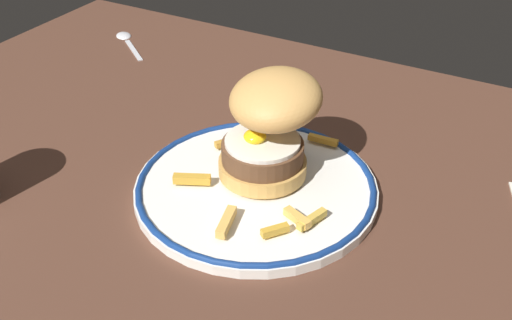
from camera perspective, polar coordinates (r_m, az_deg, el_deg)
name	(u,v)px	position (r cm, az deg, el deg)	size (l,w,h in cm)	color
ground_plane	(236,218)	(70.47, -1.89, -5.43)	(118.86, 89.68, 4.00)	#503123
dinner_plate	(256,187)	(70.38, 0.00, -2.53)	(28.13, 28.13, 1.60)	white
burger	(270,125)	(68.66, 1.30, 3.34)	(12.19, 13.38, 12.62)	tan
fries_pile	(262,181)	(69.22, 0.58, -2.01)	(18.13, 22.50, 0.99)	#EEBA47
spoon	(126,37)	(112.55, -12.16, 11.22)	(11.66, 9.34, 0.90)	silver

